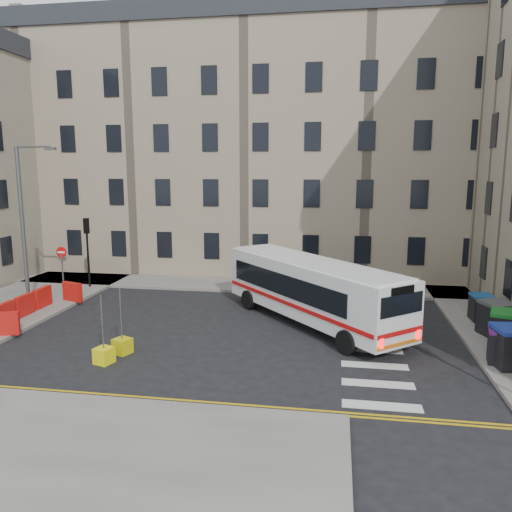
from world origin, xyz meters
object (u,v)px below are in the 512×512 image
(bollard_yellow, at_px, (104,355))
(bollard_chevron, at_px, (122,346))
(wheelie_bin_e, at_px, (481,307))
(wheelie_bin_d, at_px, (496,319))
(wheelie_bin_a, at_px, (511,347))
(bus, at_px, (311,288))
(wheelie_bin_c, at_px, (506,329))
(streetlamp, at_px, (23,225))
(wheelie_bin_b, at_px, (502,345))

(bollard_yellow, bearing_deg, bollard_chevron, 76.26)
(wheelie_bin_e, bearing_deg, bollard_yellow, -156.27)
(wheelie_bin_d, relative_size, bollard_yellow, 2.70)
(wheelie_bin_d, bearing_deg, bollard_yellow, 179.26)
(wheelie_bin_a, bearing_deg, bollard_yellow, 179.29)
(bollard_yellow, bearing_deg, wheelie_bin_e, 26.03)
(bus, xyz_separation_m, wheelie_bin_a, (7.30, -4.31, -0.81))
(bus, bearing_deg, wheelie_bin_d, -46.67)
(wheelie_bin_c, distance_m, wheelie_bin_e, 3.57)
(wheelie_bin_e, relative_size, bollard_yellow, 2.02)
(wheelie_bin_c, bearing_deg, bus, -177.65)
(streetlamp, distance_m, wheelie_bin_c, 22.57)
(bollard_yellow, bearing_deg, wheelie_bin_d, 19.01)
(wheelie_bin_a, relative_size, wheelie_bin_e, 1.20)
(wheelie_bin_a, height_order, wheelie_bin_e, wheelie_bin_a)
(wheelie_bin_c, height_order, wheelie_bin_e, wheelie_bin_c)
(bollard_yellow, distance_m, bollard_chevron, 1.07)
(bus, xyz_separation_m, wheelie_bin_d, (7.83, -0.81, -0.81))
(wheelie_bin_c, xyz_separation_m, bollard_chevron, (-14.80, -2.77, -0.58))
(wheelie_bin_c, height_order, bollard_chevron, wheelie_bin_c)
(wheelie_bin_c, bearing_deg, bollard_yellow, -147.60)
(wheelie_bin_c, distance_m, bollard_chevron, 15.07)
(wheelie_bin_c, height_order, bollard_yellow, wheelie_bin_c)
(streetlamp, distance_m, wheelie_bin_b, 22.22)
(streetlamp, distance_m, wheelie_bin_a, 22.43)
(wheelie_bin_c, relative_size, wheelie_bin_e, 1.32)
(wheelie_bin_b, bearing_deg, bus, 163.88)
(bus, height_order, wheelie_bin_b, bus)
(wheelie_bin_b, height_order, bollard_chevron, wheelie_bin_b)
(wheelie_bin_a, distance_m, wheelie_bin_e, 5.69)
(wheelie_bin_a, bearing_deg, bollard_chevron, 175.27)
(streetlamp, bearing_deg, wheelie_bin_c, -6.08)
(wheelie_bin_b, xyz_separation_m, bollard_yellow, (-14.43, -2.10, -0.48))
(streetlamp, relative_size, wheelie_bin_b, 6.15)
(bus, bearing_deg, wheelie_bin_b, -69.53)
(streetlamp, xyz_separation_m, wheelie_bin_c, (22.18, -2.36, -3.46))
(bus, distance_m, bollard_chevron, 8.73)
(wheelie_bin_a, distance_m, bollard_yellow, 14.70)
(wheelie_bin_a, distance_m, bollard_chevron, 14.36)
(wheelie_bin_d, bearing_deg, wheelie_bin_e, 70.57)
(streetlamp, relative_size, wheelie_bin_d, 5.03)
(wheelie_bin_b, xyz_separation_m, bollard_chevron, (-14.18, -1.05, -0.48))
(streetlamp, xyz_separation_m, wheelie_bin_a, (21.70, -4.46, -3.45))
(wheelie_bin_c, bearing_deg, bollard_chevron, -151.21)
(bus, distance_m, wheelie_bin_d, 7.91)
(wheelie_bin_b, distance_m, bollard_yellow, 14.59)
(bus, bearing_deg, bollard_yellow, 178.75)
(wheelie_bin_d, relative_size, wheelie_bin_e, 1.34)
(bus, bearing_deg, streetlamp, 138.60)
(bus, relative_size, bollard_yellow, 16.22)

